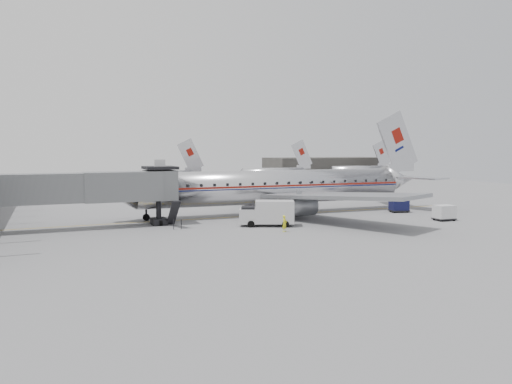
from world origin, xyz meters
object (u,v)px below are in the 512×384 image
(service_van, at_px, (268,213))
(ramp_worker, at_px, (285,224))
(baggage_cart_white, at_px, (444,212))
(airliner, at_px, (280,187))
(baggage_cart_navy, at_px, (399,205))

(service_van, distance_m, ramp_worker, 4.08)
(service_van, relative_size, ramp_worker, 3.77)
(ramp_worker, bearing_deg, baggage_cart_white, -30.95)
(airliner, height_order, service_van, airliner)
(service_van, bearing_deg, airliner, 80.95)
(baggage_cart_navy, bearing_deg, baggage_cart_white, -75.73)
(service_van, xyz_separation_m, baggage_cart_white, (20.50, -4.14, -0.49))
(service_van, distance_m, baggage_cart_white, 20.92)
(airliner, height_order, ramp_worker, airliner)
(baggage_cart_navy, bearing_deg, service_van, -154.44)
(service_van, height_order, ramp_worker, service_van)
(service_van, bearing_deg, baggage_cart_white, 12.18)
(baggage_cart_navy, height_order, ramp_worker, baggage_cart_navy)
(service_van, bearing_deg, baggage_cart_navy, 34.55)
(ramp_worker, bearing_deg, baggage_cart_navy, -9.30)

